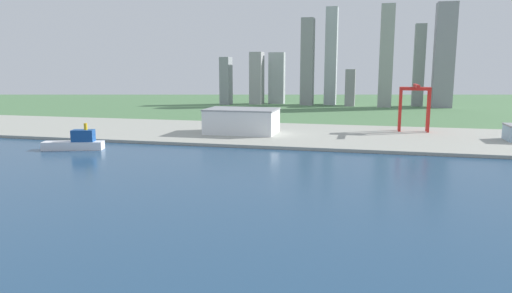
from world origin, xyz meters
TOP-DOWN VIEW (x-y plane):
  - ground_plane at (0.00, 300.00)m, footprint 2400.00×2400.00m
  - water_bay at (0.00, 240.00)m, footprint 840.00×360.00m
  - industrial_pier at (0.00, 490.00)m, footprint 840.00×140.00m
  - ferry_boat at (-166.79, 385.01)m, footprint 44.11×21.27m
  - port_crane_red at (78.97, 524.95)m, footprint 26.48×37.05m
  - warehouse_main at (-67.69, 480.66)m, footprint 61.42×39.33m
  - distant_skyline at (7.71, 825.73)m, footprint 346.48×56.13m

SIDE VIEW (x-z plane):
  - ground_plane at x=0.00m, z-range 0.00..0.00m
  - water_bay at x=0.00m, z-range 0.00..0.15m
  - industrial_pier at x=0.00m, z-range 0.00..2.50m
  - ferry_boat at x=-166.79m, z-range -4.25..15.10m
  - warehouse_main at x=-67.69m, z-range 2.52..23.88m
  - port_crane_red at x=78.97m, z-range 11.67..53.88m
  - distant_skyline at x=7.71m, z-range -12.50..137.30m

